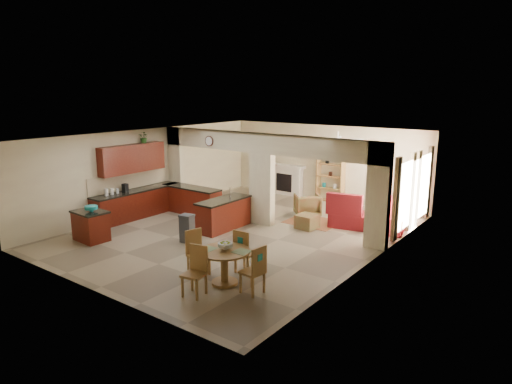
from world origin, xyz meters
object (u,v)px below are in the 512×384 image
Objects in this scene: kitchen_island at (91,226)px; armchair at (307,205)px; dining_table at (224,262)px; sofa at (393,213)px.

kitchen_island reaches higher than armchair.
dining_table is 1.37× the size of armchair.
sofa is at bearing 152.20° from armchair.
armchair is (-1.29, 5.70, -0.14)m from dining_table.
armchair is at bearing 60.99° from kitchen_island.
kitchen_island reaches higher than sofa.
dining_table reaches higher than armchair.
armchair is (-2.60, -0.70, -0.00)m from sofa.
armchair is at bearing 102.80° from dining_table.
dining_table is (4.83, -0.00, 0.08)m from kitchen_island.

